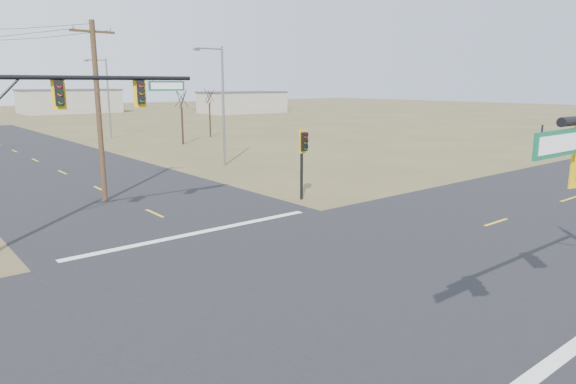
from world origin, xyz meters
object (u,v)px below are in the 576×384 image
at_px(mast_arm_far, 59,114).
at_px(pedestal_signal_ne, 303,148).
at_px(utility_pole_near, 98,110).
at_px(streetlight_a, 221,100).
at_px(streetlight_b, 107,94).
at_px(bare_tree_c, 181,98).
at_px(bare_tree_d, 209,95).

relative_size(mast_arm_far, pedestal_signal_ne, 2.25).
relative_size(utility_pole_near, streetlight_a, 1.05).
distance_m(streetlight_b, bare_tree_c, 11.70).
xyz_separation_m(streetlight_a, bare_tree_d, (10.90, 20.29, -0.14)).
bearing_deg(streetlight_b, streetlight_a, -110.02).
distance_m(streetlight_a, bare_tree_d, 23.03).
xyz_separation_m(mast_arm_far, bare_tree_c, (20.43, 28.40, -0.28)).
relative_size(streetlight_a, streetlight_b, 0.99).
bearing_deg(bare_tree_d, streetlight_a, -118.25).
relative_size(pedestal_signal_ne, utility_pole_near, 0.41).
xyz_separation_m(pedestal_signal_ne, utility_pole_near, (-8.98, 6.85, 2.12)).
height_order(pedestal_signal_ne, streetlight_b, streetlight_b).
relative_size(streetlight_b, bare_tree_d, 1.48).
xyz_separation_m(mast_arm_far, pedestal_signal_ne, (12.73, -0.73, -2.33)).
bearing_deg(bare_tree_c, mast_arm_far, -125.73).
xyz_separation_m(streetlight_b, bare_tree_c, (4.10, -10.95, -0.24)).
bearing_deg(streetlight_b, pedestal_signal_ne, -114.19).
bearing_deg(utility_pole_near, streetlight_a, 29.49).
distance_m(utility_pole_near, streetlight_a, 13.94).
bearing_deg(pedestal_signal_ne, bare_tree_d, 62.06).
height_order(utility_pole_near, bare_tree_c, utility_pole_near).
relative_size(utility_pole_near, streetlight_b, 1.05).
height_order(streetlight_b, bare_tree_c, streetlight_b).
bearing_deg(bare_tree_c, streetlight_b, 110.55).
bearing_deg(streetlight_a, bare_tree_c, 56.63).
bearing_deg(mast_arm_far, bare_tree_c, 77.28).
bearing_deg(pedestal_signal_ne, utility_pole_near, 137.18).
bearing_deg(mast_arm_far, streetlight_b, 90.47).
distance_m(pedestal_signal_ne, utility_pole_near, 11.49).
relative_size(bare_tree_c, bare_tree_d, 1.01).
xyz_separation_m(streetlight_a, streetlight_b, (0.44, 26.37, 0.03)).
distance_m(bare_tree_c, bare_tree_d, 8.01).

